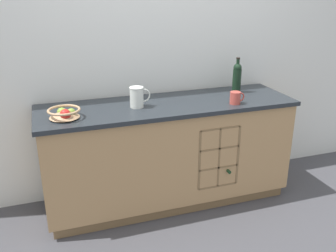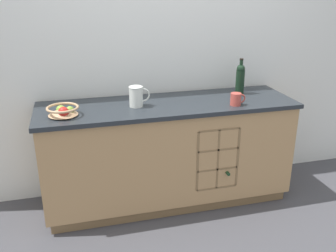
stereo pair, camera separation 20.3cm
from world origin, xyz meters
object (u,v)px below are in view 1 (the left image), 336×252
object	(u,v)px
white_pitcher	(137,97)
ceramic_mug	(236,98)
fruit_bowl	(64,113)
standing_wine_bottle	(237,77)

from	to	relation	value
white_pitcher	ceramic_mug	world-z (taller)	white_pitcher
fruit_bowl	white_pitcher	distance (m)	0.57
white_pitcher	ceramic_mug	bearing A→B (deg)	-12.40
fruit_bowl	ceramic_mug	size ratio (longest dim) A/B	1.87
fruit_bowl	white_pitcher	xyz separation A→B (m)	(0.56, 0.09, 0.04)
ceramic_mug	standing_wine_bottle	distance (m)	0.35
standing_wine_bottle	white_pitcher	bearing A→B (deg)	-172.33
white_pitcher	standing_wine_bottle	size ratio (longest dim) A/B	0.54
fruit_bowl	white_pitcher	size ratio (longest dim) A/B	1.41
fruit_bowl	ceramic_mug	xyz separation A→B (m)	(1.33, -0.08, 0.00)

